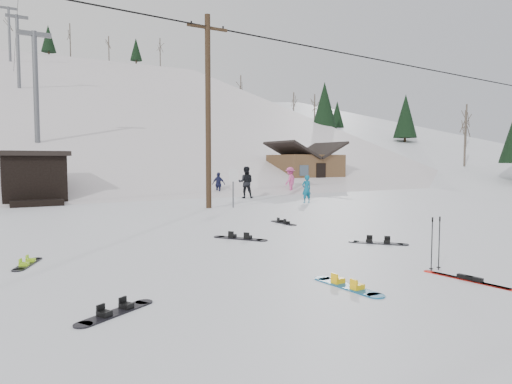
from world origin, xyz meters
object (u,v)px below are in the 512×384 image
cabin (305,170)px  hero_snowboard (347,286)px  utility_pole (208,109)px  hero_skis (470,280)px

cabin → hero_snowboard: 28.88m
utility_pole → cabin: size_ratio=1.67×
utility_pole → hero_snowboard: size_ratio=5.52×
utility_pole → cabin: utility_pole is taller
hero_skis → utility_pole: bearing=79.5°
utility_pole → hero_skis: bearing=-94.6°
hero_snowboard → hero_skis: (2.27, -0.84, -0.00)m
hero_snowboard → hero_skis: 2.42m
utility_pole → cabin: bearing=37.6°
utility_pole → cabin: (13.00, 10.00, -3.20)m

